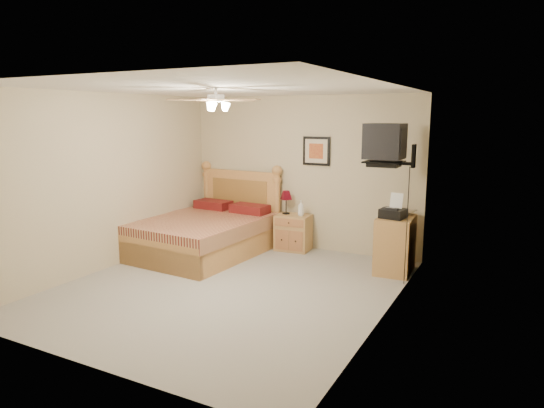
{
  "coord_description": "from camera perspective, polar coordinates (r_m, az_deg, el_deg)",
  "views": [
    {
      "loc": [
        3.26,
        -5.0,
        2.18
      ],
      "look_at": [
        0.16,
        0.9,
        0.96
      ],
      "focal_mm": 32.0,
      "sensor_mm": 36.0,
      "label": 1
    }
  ],
  "objects": [
    {
      "name": "floor",
      "position": [
        6.35,
        -5.14,
        -9.76
      ],
      "size": [
        4.5,
        4.5,
        0.0
      ],
      "primitive_type": "plane",
      "color": "gray",
      "rests_on": "ground"
    },
    {
      "name": "ceiling",
      "position": [
        5.97,
        -5.54,
        13.39
      ],
      "size": [
        4.0,
        4.5,
        0.04
      ],
      "primitive_type": "cube",
      "color": "white",
      "rests_on": "ground"
    },
    {
      "name": "wall_back",
      "position": [
        8.0,
        3.48,
        3.67
      ],
      "size": [
        4.0,
        0.04,
        2.5
      ],
      "primitive_type": "cube",
      "color": "#BFB08D",
      "rests_on": "ground"
    },
    {
      "name": "wall_front",
      "position": [
        4.36,
        -21.65,
        -2.71
      ],
      "size": [
        4.0,
        0.04,
        2.5
      ],
      "primitive_type": "cube",
      "color": "#BFB08D",
      "rests_on": "ground"
    },
    {
      "name": "wall_left",
      "position": [
        7.31,
        -18.62,
        2.51
      ],
      "size": [
        0.04,
        4.5,
        2.5
      ],
      "primitive_type": "cube",
      "color": "#BFB08D",
      "rests_on": "ground"
    },
    {
      "name": "wall_right",
      "position": [
        5.24,
        13.37,
        -0.16
      ],
      "size": [
        0.04,
        4.5,
        2.5
      ],
      "primitive_type": "cube",
      "color": "#BFB08D",
      "rests_on": "ground"
    },
    {
      "name": "bed",
      "position": [
        7.71,
        -8.23,
        -0.91
      ],
      "size": [
        1.74,
        2.21,
        1.37
      ],
      "primitive_type": null,
      "rotation": [
        0.0,
        0.0,
        -0.06
      ],
      "color": "#B8834B",
      "rests_on": "ground"
    },
    {
      "name": "nightstand",
      "position": [
        7.96,
        2.52,
        -3.36
      ],
      "size": [
        0.57,
        0.45,
        0.59
      ],
      "primitive_type": "cube",
      "rotation": [
        0.0,
        0.0,
        0.08
      ],
      "color": "#B6824F",
      "rests_on": "ground"
    },
    {
      "name": "table_lamp",
      "position": [
        7.94,
        1.67,
        0.21
      ],
      "size": [
        0.22,
        0.22,
        0.39
      ],
      "primitive_type": null,
      "rotation": [
        0.0,
        0.0,
        0.07
      ],
      "color": "#510612",
      "rests_on": "nightstand"
    },
    {
      "name": "lotion_bottle",
      "position": [
        7.81,
        3.42,
        -0.48
      ],
      "size": [
        0.11,
        0.11,
        0.25
      ],
      "primitive_type": "imported",
      "rotation": [
        0.0,
        0.0,
        0.17
      ],
      "color": "white",
      "rests_on": "nightstand"
    },
    {
      "name": "framed_picture",
      "position": [
        7.84,
        5.26,
        6.22
      ],
      "size": [
        0.46,
        0.04,
        0.46
      ],
      "primitive_type": "cube",
      "color": "black",
      "rests_on": "wall_back"
    },
    {
      "name": "dresser",
      "position": [
        7.03,
        14.29,
        -4.64
      ],
      "size": [
        0.5,
        0.69,
        0.8
      ],
      "primitive_type": "cube",
      "rotation": [
        0.0,
        0.0,
        0.04
      ],
      "color": "#A67E3E",
      "rests_on": "ground"
    },
    {
      "name": "fax_machine",
      "position": [
        6.81,
        14.1,
        -0.23
      ],
      "size": [
        0.36,
        0.38,
        0.33
      ],
      "primitive_type": null,
      "rotation": [
        0.0,
        0.0,
        -0.15
      ],
      "color": "black",
      "rests_on": "dresser"
    },
    {
      "name": "magazine_lower",
      "position": [
        7.2,
        14.44,
        -0.94
      ],
      "size": [
        0.26,
        0.31,
        0.02
      ],
      "primitive_type": "imported",
      "rotation": [
        0.0,
        0.0,
        0.29
      ],
      "color": "#B6AC93",
      "rests_on": "dresser"
    },
    {
      "name": "magazine_upper",
      "position": [
        7.21,
        14.69,
        -0.74
      ],
      "size": [
        0.26,
        0.33,
        0.02
      ],
      "primitive_type": "imported",
      "rotation": [
        0.0,
        0.0,
        -0.12
      ],
      "color": "gray",
      "rests_on": "magazine_lower"
    },
    {
      "name": "wall_tv",
      "position": [
        6.52,
        14.4,
        6.79
      ],
      "size": [
        0.56,
        0.46,
        0.58
      ],
      "primitive_type": null,
      "color": "black",
      "rests_on": "wall_right"
    },
    {
      "name": "ceiling_fan",
      "position": [
        5.8,
        -6.62,
        12.07
      ],
      "size": [
        1.14,
        1.14,
        0.28
      ],
      "primitive_type": null,
      "color": "silver",
      "rests_on": "ceiling"
    }
  ]
}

